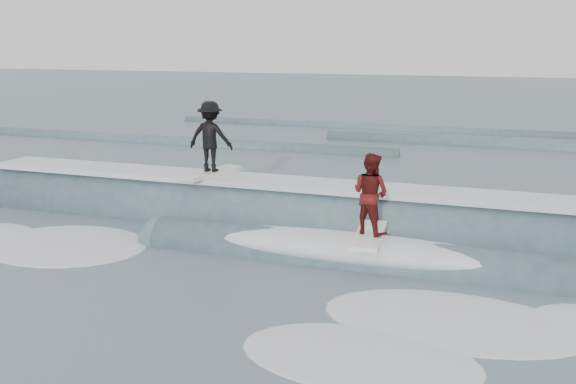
% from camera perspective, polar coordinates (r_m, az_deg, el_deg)
% --- Properties ---
extents(ground, '(160.00, 160.00, 0.00)m').
position_cam_1_polar(ground, '(13.31, -3.22, -6.68)').
color(ground, '#40555E').
rests_on(ground, ground).
extents(breaking_wave, '(20.16, 3.86, 2.16)m').
position_cam_1_polar(breaking_wave, '(15.71, 1.85, -3.36)').
color(breaking_wave, '#35545A').
rests_on(breaking_wave, ground).
extents(surfer_black, '(1.21, 2.07, 1.91)m').
position_cam_1_polar(surfer_black, '(16.66, -6.90, 4.69)').
color(surfer_black, silver).
rests_on(surfer_black, ground).
extents(surfer_red, '(1.00, 2.04, 1.78)m').
position_cam_1_polar(surfer_red, '(13.20, 7.33, -0.56)').
color(surfer_red, white).
rests_on(surfer_red, ground).
extents(whitewater, '(15.43, 5.29, 0.10)m').
position_cam_1_polar(whitewater, '(12.15, -2.31, -8.66)').
color(whitewater, silver).
rests_on(whitewater, ground).
extents(far_swells, '(39.92, 8.65, 0.80)m').
position_cam_1_polar(far_swells, '(30.07, 8.48, 4.39)').
color(far_swells, '#35545A').
rests_on(far_swells, ground).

